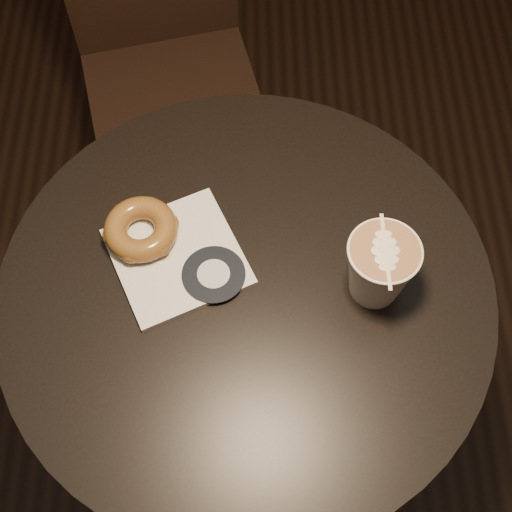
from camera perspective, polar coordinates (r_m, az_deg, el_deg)
name	(u,v)px	position (r m, az deg, el deg)	size (l,w,h in m)	color
cafe_table	(247,340)	(1.18, -0.71, -6.71)	(0.70, 0.70, 0.75)	black
chair	(161,33)	(1.63, -7.59, 17.27)	(0.44, 0.44, 0.93)	black
pastry_bag	(177,257)	(1.02, -6.32, -0.05)	(0.17, 0.17, 0.01)	silver
doughnut	(141,229)	(1.03, -9.20, 2.13)	(0.11, 0.11, 0.03)	brown
latte_cup	(379,269)	(0.96, 9.81, -1.07)	(0.10, 0.10, 0.11)	white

